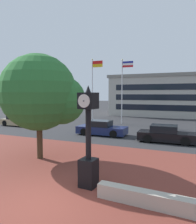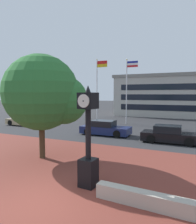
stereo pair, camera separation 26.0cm
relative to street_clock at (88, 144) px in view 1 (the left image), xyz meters
name	(u,v)px [view 1 (the left image)]	position (x,y,z in m)	size (l,w,h in m)	color
ground_plane	(41,204)	(-0.86, -1.84, -1.70)	(200.00, 200.00, 0.00)	#2D2D30
plaza_brick_paving	(74,179)	(-0.86, 0.38, -1.70)	(44.00, 12.43, 0.01)	brown
planter_wall	(144,198)	(2.29, -0.59, -1.45)	(3.20, 0.40, 0.50)	#ADA393
street_clock	(88,144)	(0.00, 0.00, 0.00)	(0.66, 0.74, 3.98)	black
plaza_tree	(44,94)	(-3.92, 2.38, 1.92)	(4.55, 4.23, 5.84)	#42301E
car_street_near	(19,121)	(-14.45, 11.41, -1.13)	(4.20, 2.01, 1.28)	tan
car_street_mid	(101,128)	(-3.61, 10.07, -1.13)	(4.40, 1.93, 1.28)	navy
car_street_far	(166,135)	(1.98, 9.37, -1.13)	(4.27, 1.92, 1.28)	black
flagpole_primary	(93,86)	(-7.93, 17.78, 2.98)	(1.49, 0.14, 8.09)	silver
flagpole_secondary	(123,87)	(-3.98, 17.78, 2.75)	(1.42, 0.14, 7.80)	silver
civic_building	(194,95)	(4.21, 31.70, 1.68)	(26.68, 11.88, 6.74)	#B2ADA3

